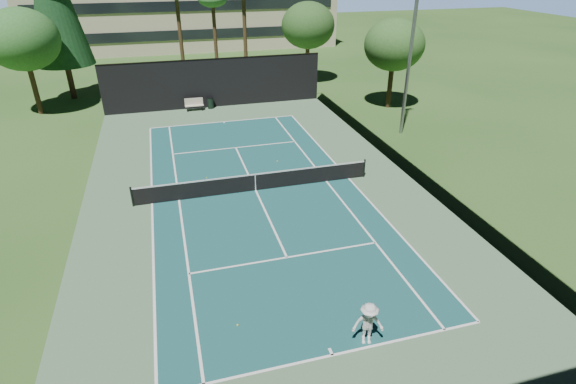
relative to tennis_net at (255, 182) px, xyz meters
name	(u,v)px	position (x,y,z in m)	size (l,w,h in m)	color
ground	(256,191)	(0.00, 0.00, -0.56)	(160.00, 160.00, 0.00)	#2E5520
apron_slab	(256,191)	(0.00, 0.00, -0.55)	(18.00, 32.00, 0.01)	#517451
court_surface	(256,190)	(0.00, 0.00, -0.55)	(10.97, 23.77, 0.01)	#184E4E
court_lines	(256,190)	(0.00, 0.00, -0.54)	(11.07, 23.87, 0.01)	white
tennis_net	(255,182)	(0.00, 0.00, 0.00)	(12.90, 0.10, 1.10)	black
fence	(254,156)	(0.00, 0.06, 1.45)	(18.04, 32.05, 4.03)	black
player	(368,324)	(1.29, -11.65, 0.25)	(1.05, 0.60, 1.62)	silver
tennis_ball_a	(238,325)	(-2.71, -9.76, -0.52)	(0.07, 0.07, 0.07)	#DBE935
tennis_ball_b	(235,177)	(-0.79, 1.96, -0.53)	(0.06, 0.06, 0.06)	yellow
tennis_ball_c	(277,161)	(2.12, 3.46, -0.52)	(0.08, 0.08, 0.08)	#E0F136
tennis_ball_d	(207,178)	(-2.41, 2.30, -0.53)	(0.06, 0.06, 0.06)	#C6D22F
park_bench	(194,104)	(-1.89, 15.42, -0.01)	(1.50, 0.45, 1.02)	beige
trash_bin	(210,103)	(-0.52, 15.66, -0.08)	(0.56, 0.56, 0.95)	black
palm_b	(213,2)	(1.50, 26.00, 6.80)	(2.80, 2.80, 8.42)	#49341F
decid_tree_a	(308,26)	(10.00, 22.00, 4.86)	(5.12, 5.12, 7.62)	#48331F
decid_tree_b	(394,45)	(14.00, 12.00, 4.52)	(4.80, 4.80, 7.14)	#402D1B
decid_tree_c	(22,40)	(-14.00, 18.00, 5.21)	(5.44, 5.44, 8.09)	#4F3722
campus_building	(185,14)	(0.00, 45.98, 3.65)	(40.50, 12.50, 8.30)	beige
light_pole	(412,40)	(12.00, 6.00, 5.90)	(0.90, 0.25, 12.22)	gray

